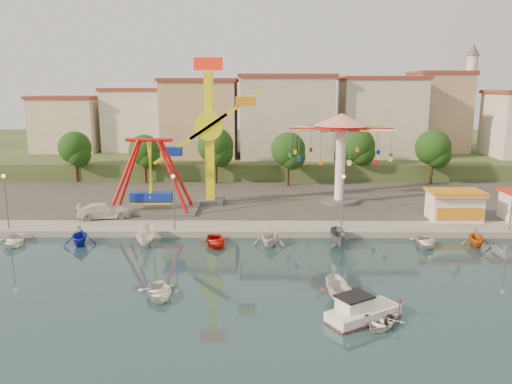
{
  "coord_description": "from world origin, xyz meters",
  "views": [
    {
      "loc": [
        0.14,
        -32.98,
        13.99
      ],
      "look_at": [
        -0.21,
        14.0,
        4.0
      ],
      "focal_mm": 35.0,
      "sensor_mm": 36.0,
      "label": 1
    }
  ],
  "objects_px": {
    "wave_swinger": "(341,138)",
    "cabin_motorboat": "(361,313)",
    "pirate_ship_ride": "(151,177)",
    "kamikaze_tower": "(213,137)",
    "skiff": "(339,291)",
    "rowboat_a": "(159,292)",
    "van": "(105,211)"
  },
  "relations": [
    {
      "from": "wave_swinger",
      "to": "cabin_motorboat",
      "type": "xyz_separation_m",
      "value": [
        -3.07,
        -28.7,
        -7.75
      ]
    },
    {
      "from": "pirate_ship_ride",
      "to": "kamikaze_tower",
      "type": "xyz_separation_m",
      "value": [
        6.48,
        3.64,
        3.98
      ]
    },
    {
      "from": "kamikaze_tower",
      "to": "skiff",
      "type": "xyz_separation_m",
      "value": [
        10.52,
        -25.62,
        -7.64
      ]
    },
    {
      "from": "cabin_motorboat",
      "to": "rowboat_a",
      "type": "xyz_separation_m",
      "value": [
        -13.07,
        3.27,
        -0.08
      ]
    },
    {
      "from": "kamikaze_tower",
      "to": "cabin_motorboat",
      "type": "height_order",
      "value": "kamikaze_tower"
    },
    {
      "from": "wave_swinger",
      "to": "skiff",
      "type": "xyz_separation_m",
      "value": [
        -4.04,
        -26.18,
        -7.46
      ]
    },
    {
      "from": "pirate_ship_ride",
      "to": "rowboat_a",
      "type": "relative_size",
      "value": 2.82
    },
    {
      "from": "wave_swinger",
      "to": "van",
      "type": "height_order",
      "value": "wave_swinger"
    },
    {
      "from": "wave_swinger",
      "to": "cabin_motorboat",
      "type": "bearing_deg",
      "value": -96.1
    },
    {
      "from": "pirate_ship_ride",
      "to": "skiff",
      "type": "height_order",
      "value": "pirate_ship_ride"
    },
    {
      "from": "wave_swinger",
      "to": "skiff",
      "type": "distance_m",
      "value": 27.52
    },
    {
      "from": "skiff",
      "to": "van",
      "type": "bearing_deg",
      "value": 133.59
    },
    {
      "from": "wave_swinger",
      "to": "rowboat_a",
      "type": "distance_m",
      "value": 31.12
    },
    {
      "from": "rowboat_a",
      "to": "skiff",
      "type": "height_order",
      "value": "skiff"
    },
    {
      "from": "rowboat_a",
      "to": "skiff",
      "type": "distance_m",
      "value": 12.12
    },
    {
      "from": "wave_swinger",
      "to": "kamikaze_tower",
      "type": "bearing_deg",
      "value": -177.8
    },
    {
      "from": "kamikaze_tower",
      "to": "van",
      "type": "relative_size",
      "value": 3.07
    },
    {
      "from": "pirate_ship_ride",
      "to": "skiff",
      "type": "relative_size",
      "value": 2.63
    },
    {
      "from": "rowboat_a",
      "to": "kamikaze_tower",
      "type": "bearing_deg",
      "value": 67.13
    },
    {
      "from": "van",
      "to": "rowboat_a",
      "type": "bearing_deg",
      "value": -167.99
    },
    {
      "from": "rowboat_a",
      "to": "van",
      "type": "xyz_separation_m",
      "value": [
        -9.22,
        18.33,
        1.01
      ]
    },
    {
      "from": "pirate_ship_ride",
      "to": "wave_swinger",
      "type": "xyz_separation_m",
      "value": [
        21.04,
        4.19,
        3.8
      ]
    },
    {
      "from": "wave_swinger",
      "to": "rowboat_a",
      "type": "bearing_deg",
      "value": -122.39
    },
    {
      "from": "kamikaze_tower",
      "to": "cabin_motorboat",
      "type": "relative_size",
      "value": 3.33
    },
    {
      "from": "wave_swinger",
      "to": "rowboat_a",
      "type": "xyz_separation_m",
      "value": [
        -16.14,
        -25.43,
        -7.83
      ]
    },
    {
      "from": "pirate_ship_ride",
      "to": "wave_swinger",
      "type": "distance_m",
      "value": 21.79
    },
    {
      "from": "pirate_ship_ride",
      "to": "van",
      "type": "relative_size",
      "value": 1.86
    },
    {
      "from": "wave_swinger",
      "to": "cabin_motorboat",
      "type": "relative_size",
      "value": 2.34
    },
    {
      "from": "pirate_ship_ride",
      "to": "kamikaze_tower",
      "type": "height_order",
      "value": "kamikaze_tower"
    },
    {
      "from": "van",
      "to": "pirate_ship_ride",
      "type": "bearing_deg",
      "value": -70.65
    },
    {
      "from": "pirate_ship_ride",
      "to": "cabin_motorboat",
      "type": "relative_size",
      "value": 2.02
    },
    {
      "from": "kamikaze_tower",
      "to": "cabin_motorboat",
      "type": "xyz_separation_m",
      "value": [
        11.5,
        -28.14,
        -7.93
      ]
    }
  ]
}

